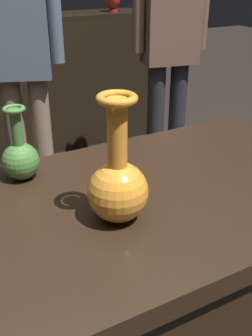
# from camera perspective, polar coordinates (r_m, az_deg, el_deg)

# --- Properties ---
(display_plinth) EXTENTS (1.20, 0.64, 0.80)m
(display_plinth) POSITION_cam_1_polar(r_m,az_deg,el_deg) (1.21, 0.88, -20.44)
(display_plinth) COLOR black
(display_plinth) RESTS_ON ground_plane
(vase_centerpiece) EXTENTS (0.13, 0.13, 0.28)m
(vase_centerpiece) POSITION_cam_1_polar(r_m,az_deg,el_deg) (0.83, -1.20, -2.23)
(vase_centerpiece) COLOR orange
(vase_centerpiece) RESTS_ON display_plinth
(vase_tall_behind) EXTENTS (0.10, 0.10, 0.19)m
(vase_tall_behind) POSITION_cam_1_polar(r_m,az_deg,el_deg) (1.04, -15.02, 1.55)
(vase_tall_behind) COLOR #477A38
(vase_tall_behind) RESTS_ON display_plinth
(shelf_vase_right) EXTENTS (0.14, 0.14, 0.11)m
(shelf_vase_right) POSITION_cam_1_polar(r_m,az_deg,el_deg) (3.03, -11.58, 22.35)
(shelf_vase_right) COLOR orange
(shelf_vase_right) RESTS_ON back_display_shelf
(visitor_center_back) EXTENTS (0.44, 0.28, 1.53)m
(visitor_center_back) POSITION_cam_1_polar(r_m,az_deg,el_deg) (2.24, -15.15, 15.97)
(visitor_center_back) COLOR #846B56
(visitor_center_back) RESTS_ON ground_plane
(visitor_near_right) EXTENTS (0.46, 0.24, 1.55)m
(visitor_near_right) POSITION_cam_1_polar(r_m,az_deg,el_deg) (2.48, 6.39, 18.04)
(visitor_near_right) COLOR #232328
(visitor_near_right) RESTS_ON ground_plane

